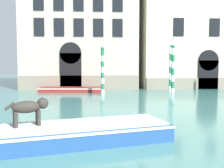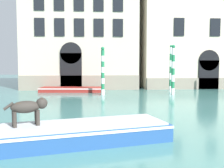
{
  "view_description": "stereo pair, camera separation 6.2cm",
  "coord_description": "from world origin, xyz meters",
  "px_view_note": "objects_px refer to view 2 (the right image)",
  "views": [
    {
      "loc": [
        0.04,
        -0.58,
        2.46
      ],
      "look_at": [
        1.28,
        15.58,
        1.2
      ],
      "focal_mm": 42.0,
      "sensor_mm": 36.0,
      "label": 1
    },
    {
      "loc": [
        0.1,
        -0.58,
        2.46
      ],
      "look_at": [
        1.28,
        15.58,
        1.2
      ],
      "focal_mm": 42.0,
      "sensor_mm": 36.0,
      "label": 2
    }
  ],
  "objects_px": {
    "mooring_pole_4": "(103,71)",
    "dog_on_deck": "(29,107)",
    "boat_moored_near_palazzo": "(72,89)",
    "mooring_pole_3": "(171,69)",
    "boat_foreground": "(31,136)",
    "mooring_pole_0": "(173,70)"
  },
  "relations": [
    {
      "from": "boat_foreground",
      "to": "dog_on_deck",
      "type": "xyz_separation_m",
      "value": [
        -0.08,
        0.21,
        0.83
      ]
    },
    {
      "from": "boat_moored_near_palazzo",
      "to": "mooring_pole_0",
      "type": "bearing_deg",
      "value": -14.48
    },
    {
      "from": "boat_moored_near_palazzo",
      "to": "mooring_pole_4",
      "type": "distance_m",
      "value": 4.07
    },
    {
      "from": "boat_moored_near_palazzo",
      "to": "mooring_pole_3",
      "type": "xyz_separation_m",
      "value": [
        8.52,
        -1.17,
        1.84
      ]
    },
    {
      "from": "mooring_pole_0",
      "to": "mooring_pole_3",
      "type": "height_order",
      "value": "mooring_pole_3"
    },
    {
      "from": "mooring_pole_3",
      "to": "mooring_pole_4",
      "type": "height_order",
      "value": "mooring_pole_3"
    },
    {
      "from": "mooring_pole_3",
      "to": "mooring_pole_4",
      "type": "bearing_deg",
      "value": -166.61
    },
    {
      "from": "boat_moored_near_palazzo",
      "to": "mooring_pole_4",
      "type": "relative_size",
      "value": 1.48
    },
    {
      "from": "boat_foreground",
      "to": "mooring_pole_4",
      "type": "relative_size",
      "value": 2.32
    },
    {
      "from": "mooring_pole_4",
      "to": "mooring_pole_0",
      "type": "bearing_deg",
      "value": -3.45
    },
    {
      "from": "mooring_pole_0",
      "to": "mooring_pole_3",
      "type": "relative_size",
      "value": 0.97
    },
    {
      "from": "mooring_pole_3",
      "to": "mooring_pole_4",
      "type": "relative_size",
      "value": 1.07
    },
    {
      "from": "boat_moored_near_palazzo",
      "to": "boat_foreground",
      "type": "bearing_deg",
      "value": -84.87
    },
    {
      "from": "mooring_pole_4",
      "to": "mooring_pole_3",
      "type": "bearing_deg",
      "value": 13.39
    },
    {
      "from": "dog_on_deck",
      "to": "mooring_pole_0",
      "type": "distance_m",
      "value": 14.82
    },
    {
      "from": "mooring_pole_4",
      "to": "dog_on_deck",
      "type": "bearing_deg",
      "value": -102.1
    },
    {
      "from": "mooring_pole_3",
      "to": "mooring_pole_4",
      "type": "xyz_separation_m",
      "value": [
        -5.86,
        -1.4,
        -0.13
      ]
    },
    {
      "from": "dog_on_deck",
      "to": "boat_foreground",
      "type": "bearing_deg",
      "value": -89.75
    },
    {
      "from": "boat_foreground",
      "to": "boat_moored_near_palazzo",
      "type": "height_order",
      "value": "boat_foreground"
    },
    {
      "from": "boat_foreground",
      "to": "mooring_pole_3",
      "type": "height_order",
      "value": "mooring_pole_3"
    },
    {
      "from": "dog_on_deck",
      "to": "mooring_pole_3",
      "type": "bearing_deg",
      "value": 37.59
    },
    {
      "from": "boat_foreground",
      "to": "mooring_pole_3",
      "type": "xyz_separation_m",
      "value": [
        8.49,
        14.23,
        1.73
      ]
    }
  ]
}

